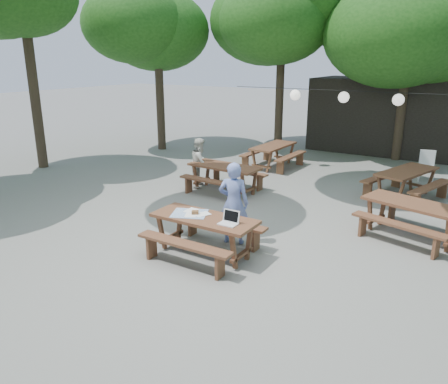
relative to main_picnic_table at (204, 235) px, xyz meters
name	(u,v)px	position (x,y,z in m)	size (l,w,h in m)	color
ground	(258,236)	(0.45, 1.32, -0.39)	(80.00, 80.00, 0.00)	#62625D
pavilion	(394,115)	(0.95, 11.82, 1.01)	(6.00, 3.00, 2.80)	black
main_picnic_table	(204,235)	(0.00, 0.00, 0.00)	(2.00, 1.58, 0.75)	#59301F
picnic_table_nw	(224,178)	(-1.79, 3.63, 0.00)	(2.05, 1.70, 0.75)	#59301F
picnic_table_ne	(413,220)	(3.20, 2.92, 0.00)	(2.24, 2.02, 0.75)	#59301F
picnic_table_far_w	(273,156)	(-1.88, 6.93, 0.00)	(1.65, 2.03, 0.75)	#59301F
picnic_table_far_e	(406,184)	(2.57, 5.68, 0.00)	(2.08, 2.29, 0.75)	#59301F
woman	(234,203)	(0.18, 0.77, 0.44)	(0.61, 0.40, 1.66)	#6B7FC4
second_person	(200,162)	(-2.67, 3.73, 0.31)	(0.68, 0.53, 1.40)	silver
plastic_chair	(426,172)	(2.79, 7.82, -0.13)	(0.52, 0.52, 0.90)	silver
laptop	(229,220)	(0.57, -0.04, 0.42)	(0.33, 0.26, 0.24)	white
tabletop_clutter	(191,213)	(-0.31, 0.01, 0.37)	(0.81, 0.76, 0.08)	#346CB2
paper_lanterns	(344,97)	(0.27, 7.32, 2.02)	(9.00, 0.34, 0.38)	black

